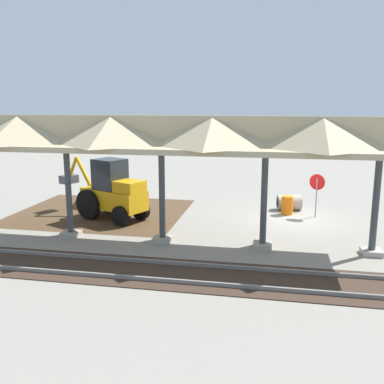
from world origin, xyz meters
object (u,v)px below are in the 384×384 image
at_px(stop_sign, 317,186).
at_px(concrete_pipe, 289,203).
at_px(backhoe, 111,192).
at_px(traffic_barrel, 287,205).

distance_m(stop_sign, concrete_pipe, 2.00).
xyz_separation_m(backhoe, traffic_barrel, (-8.13, -2.34, -0.82)).
xyz_separation_m(concrete_pipe, traffic_barrel, (0.12, 0.90, 0.07)).
distance_m(stop_sign, backhoe, 9.68).
height_order(backhoe, traffic_barrel, backhoe).
relative_size(concrete_pipe, traffic_barrel, 1.44).
bearing_deg(stop_sign, traffic_barrel, -11.10).
distance_m(backhoe, traffic_barrel, 8.50).
bearing_deg(traffic_barrel, backhoe, 16.05).
bearing_deg(concrete_pipe, backhoe, 21.41).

